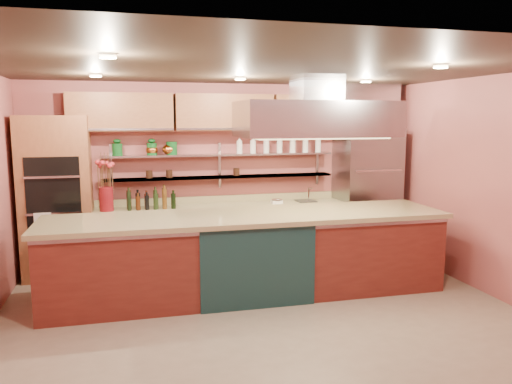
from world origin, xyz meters
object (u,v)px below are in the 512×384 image
object	(u,v)px
island	(248,254)
green_canister	(172,148)
copper_kettle	(169,149)
kitchen_scale	(277,200)
flower_vase	(106,199)
refrigerator	(366,192)

from	to	relation	value
island	green_canister	xyz separation A→B (m)	(-0.80, 1.59, 1.29)
copper_kettle	green_canister	xyz separation A→B (m)	(0.05, 0.00, 0.02)
green_canister	kitchen_scale	bearing A→B (deg)	-7.81
kitchen_scale	green_canister	xyz separation A→B (m)	(-1.60, 0.22, 0.84)
island	kitchen_scale	size ratio (longest dim) A/B	30.47
flower_vase	kitchen_scale	bearing A→B (deg)	0.00
refrigerator	flower_vase	xyz separation A→B (m)	(-4.13, 0.01, 0.06)
island	green_canister	size ratio (longest dim) A/B	25.60
refrigerator	copper_kettle	size ratio (longest dim) A/B	10.67
refrigerator	island	world-z (taller)	refrigerator
kitchen_scale	copper_kettle	size ratio (longest dim) A/B	0.84
refrigerator	copper_kettle	distance (m)	3.29
flower_vase	copper_kettle	xyz separation A→B (m)	(0.93, 0.22, 0.69)
copper_kettle	flower_vase	bearing A→B (deg)	-166.67
refrigerator	copper_kettle	bearing A→B (deg)	175.89
island	copper_kettle	xyz separation A→B (m)	(-0.85, 1.59, 1.27)
kitchen_scale	refrigerator	bearing A→B (deg)	-23.49
copper_kettle	refrigerator	bearing A→B (deg)	-4.11
flower_vase	kitchen_scale	size ratio (longest dim) A/B	2.14
island	kitchen_scale	xyz separation A→B (m)	(0.80, 1.37, 0.45)
refrigerator	copper_kettle	xyz separation A→B (m)	(-3.20, 0.23, 0.74)
refrigerator	kitchen_scale	size ratio (longest dim) A/B	12.74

